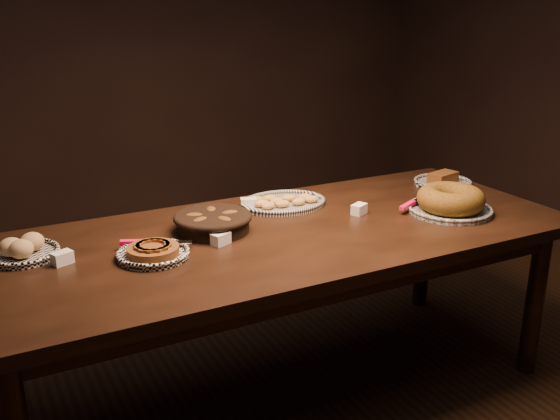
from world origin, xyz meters
name	(u,v)px	position (x,y,z in m)	size (l,w,h in m)	color
ground	(282,390)	(0.00, 0.00, 0.00)	(5.00, 5.00, 0.00)	black
buffet_table	(282,247)	(0.00, 0.00, 0.68)	(2.40, 1.00, 0.75)	black
apple_tart_plate	(153,252)	(-0.54, -0.03, 0.77)	(0.29, 0.27, 0.05)	white
madeleine_platter	(283,202)	(0.15, 0.28, 0.77)	(0.39, 0.32, 0.04)	black
bundt_cake_plate	(450,202)	(0.75, -0.14, 0.80)	(0.40, 0.38, 0.11)	black
croissant_basket	(213,221)	(-0.25, 0.12, 0.79)	(0.35, 0.35, 0.08)	black
bread_roll_plate	(22,250)	(-0.96, 0.19, 0.78)	(0.26, 0.26, 0.08)	white
loaf_plate	(443,181)	(1.02, 0.21, 0.77)	(0.29, 0.29, 0.07)	black
tent_cards	(279,218)	(0.03, 0.09, 0.77)	(1.80, 0.42, 0.04)	white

